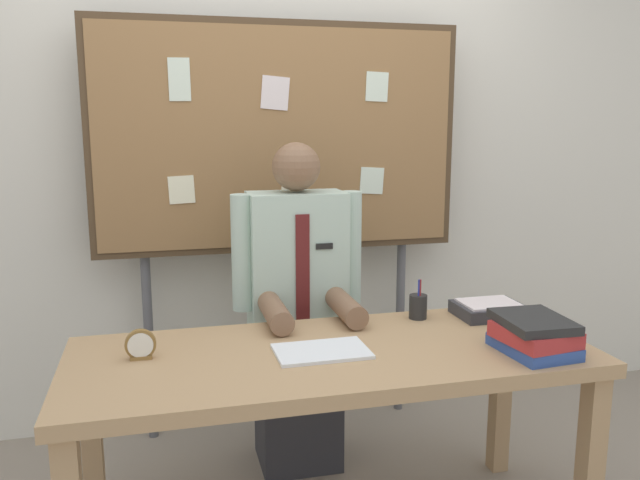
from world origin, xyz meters
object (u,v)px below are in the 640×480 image
object	(u,v)px
person	(298,321)
desk_clock	(141,346)
desk	(332,374)
open_notebook	(322,351)
paper_tray	(489,309)
pen_holder	(418,306)
bulletin_board	(280,143)
book_stack	(534,335)

from	to	relation	value
person	desk_clock	xyz separation A→B (m)	(-0.63, -0.49, 0.12)
person	desk	bearing A→B (deg)	-90.00
desk	open_notebook	distance (m)	0.10
desk_clock	paper_tray	distance (m)	1.34
open_notebook	pen_holder	bearing A→B (deg)	31.03
person	paper_tray	bearing A→B (deg)	-25.84
bulletin_board	book_stack	bearing A→B (deg)	-60.02
bulletin_board	desk_clock	xyz separation A→B (m)	(-0.63, -0.85, -0.62)
bulletin_board	book_stack	distance (m)	1.43
desk	book_stack	xyz separation A→B (m)	(0.65, -0.19, 0.15)
bulletin_board	desk_clock	bearing A→B (deg)	-126.40
bulletin_board	book_stack	size ratio (longest dim) A/B	6.84
bulletin_board	paper_tray	world-z (taller)	bulletin_board
bulletin_board	pen_holder	bearing A→B (deg)	-57.86
open_notebook	pen_holder	distance (m)	0.54
open_notebook	paper_tray	xyz separation A→B (m)	(0.75, 0.24, 0.02)
book_stack	pen_holder	size ratio (longest dim) A/B	1.77
bulletin_board	book_stack	xyz separation A→B (m)	(0.65, -1.12, -0.60)
person	book_stack	distance (m)	1.00
desk	desk_clock	world-z (taller)	desk_clock
person	bulletin_board	world-z (taller)	bulletin_board
desk	bulletin_board	size ratio (longest dim) A/B	0.92
book_stack	person	bearing A→B (deg)	130.69
desk	book_stack	world-z (taller)	book_stack
book_stack	paper_tray	size ratio (longest dim) A/B	1.09
book_stack	paper_tray	xyz separation A→B (m)	(0.06, 0.41, -0.03)
pen_holder	desk_clock	bearing A→B (deg)	-169.98
desk	pen_holder	bearing A→B (deg)	31.60
desk	desk_clock	xyz separation A→B (m)	(-0.63, 0.07, 0.13)
book_stack	pen_holder	bearing A→B (deg)	116.60
person	pen_holder	world-z (taller)	person
pen_holder	paper_tray	distance (m)	0.29
desk_clock	pen_holder	world-z (taller)	pen_holder
paper_tray	open_notebook	bearing A→B (deg)	-162.48
person	pen_holder	size ratio (longest dim) A/B	8.78
person	open_notebook	world-z (taller)	person
bulletin_board	open_notebook	xyz separation A→B (m)	(-0.04, -0.95, -0.66)
bulletin_board	paper_tray	size ratio (longest dim) A/B	7.44
paper_tray	book_stack	bearing A→B (deg)	-98.26
desk	bulletin_board	bearing A→B (deg)	90.00
bulletin_board	open_notebook	bearing A→B (deg)	-92.58
desk_clock	book_stack	bearing A→B (deg)	-11.81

